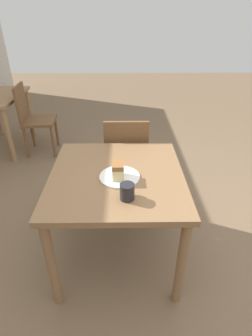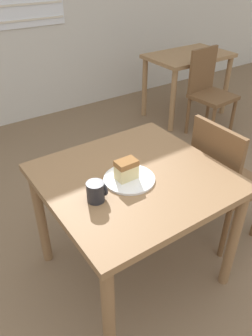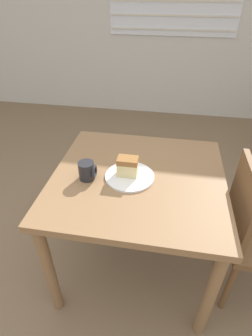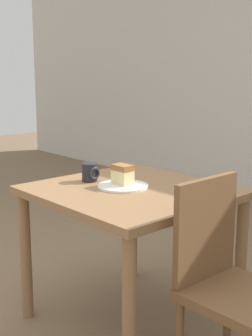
% 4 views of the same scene
% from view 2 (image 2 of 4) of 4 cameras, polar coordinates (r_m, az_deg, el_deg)
% --- Properties ---
extents(ground_plane, '(14.00, 14.00, 0.00)m').
position_cam_2_polar(ground_plane, '(1.98, 7.15, -26.82)').
color(ground_plane, '#7A6047').
extents(dining_table_near, '(0.93, 0.89, 0.74)m').
position_cam_2_polar(dining_table_near, '(1.77, 1.38, -4.10)').
color(dining_table_near, olive).
rests_on(dining_table_near, ground_plane).
extents(dining_table_far, '(0.95, 0.61, 0.73)m').
position_cam_2_polar(dining_table_far, '(4.01, 10.72, 17.12)').
color(dining_table_far, '#9E754C').
rests_on(dining_table_far, ground_plane).
extents(chair_near_window, '(0.40, 0.40, 0.90)m').
position_cam_2_polar(chair_near_window, '(2.19, 16.49, -1.90)').
color(chair_near_window, brown).
rests_on(chair_near_window, ground_plane).
extents(chair_far_corner, '(0.42, 0.42, 0.90)m').
position_cam_2_polar(chair_far_corner, '(3.62, 14.21, 13.01)').
color(chair_far_corner, brown).
rests_on(chair_far_corner, ground_plane).
extents(plate, '(0.26, 0.26, 0.01)m').
position_cam_2_polar(plate, '(1.67, 0.59, -1.90)').
color(plate, white).
rests_on(plate, dining_table_near).
extents(cake_slice, '(0.11, 0.07, 0.10)m').
position_cam_2_polar(cake_slice, '(1.63, 0.06, -0.25)').
color(cake_slice, beige).
rests_on(cake_slice, plate).
extents(coffee_mug, '(0.09, 0.08, 0.10)m').
position_cam_2_polar(coffee_mug, '(1.52, -5.19, -4.10)').
color(coffee_mug, '#232328').
rests_on(coffee_mug, dining_table_near).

